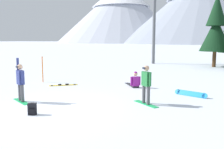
# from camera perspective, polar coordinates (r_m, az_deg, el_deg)

# --- Properties ---
(ground_plane) EXTENTS (800.00, 800.00, 0.00)m
(ground_plane) POSITION_cam_1_polar(r_m,az_deg,el_deg) (10.83, -13.49, -7.36)
(ground_plane) COLOR silver
(snowboarder_foreground) EXTENTS (1.44, 0.90, 2.00)m
(snowboarder_foreground) POSITION_cam_1_polar(r_m,az_deg,el_deg) (12.06, -20.18, -1.49)
(snowboarder_foreground) COLOR #19B259
(snowboarder_foreground) RESTS_ON ground_plane
(snowboarder_midground) EXTENTS (1.35, 1.07, 1.72)m
(snowboarder_midground) POSITION_cam_1_polar(r_m,az_deg,el_deg) (10.99, 7.83, -2.14)
(snowboarder_midground) COLOR #19B259
(snowboarder_midground) RESTS_ON ground_plane
(snowboarder_background) EXTENTS (1.43, 1.60, 0.98)m
(snowboarder_background) POSITION_cam_1_polar(r_m,az_deg,el_deg) (14.99, 5.16, -1.63)
(snowboarder_background) COLOR black
(snowboarder_background) RESTS_ON ground_plane
(loose_snowboard_near_right) EXTENTS (1.69, 0.68, 0.25)m
(loose_snowboard_near_right) POSITION_cam_1_polar(r_m,az_deg,el_deg) (13.21, 17.54, -4.17)
(loose_snowboard_near_right) COLOR #1E8CD8
(loose_snowboard_near_right) RESTS_ON ground_plane
(loose_snowboard_near_left) EXTENTS (1.53, 1.36, 0.09)m
(loose_snowboard_near_left) POSITION_cam_1_polar(r_m,az_deg,el_deg) (15.85, -11.05, -2.38)
(loose_snowboard_near_left) COLOR yellow
(loose_snowboard_near_left) RESTS_ON ground_plane
(backpack_black) EXTENTS (0.38, 0.37, 0.47)m
(backpack_black) POSITION_cam_1_polar(r_m,az_deg,el_deg) (10.00, -17.78, -7.54)
(backpack_black) COLOR black
(backpack_black) RESTS_ON ground_plane
(trail_marker_pole) EXTENTS (0.06, 0.06, 1.73)m
(trail_marker_pole) POSITION_cam_1_polar(r_m,az_deg,el_deg) (17.25, -15.59, 1.13)
(trail_marker_pole) COLOR orange
(trail_marker_pole) RESTS_ON ground_plane
(pine_tree_young) EXTENTS (3.14, 3.14, 7.47)m
(pine_tree_young) POSITION_cam_1_polar(r_m,az_deg,el_deg) (28.11, 22.67, 9.89)
(pine_tree_young) COLOR #472D19
(pine_tree_young) RESTS_ON ground_plane
(ski_lift_tower) EXTENTS (3.18, 0.36, 11.99)m
(ski_lift_tower) POSITION_cam_1_polar(r_m,az_deg,el_deg) (30.51, 9.68, 15.14)
(ski_lift_tower) COLOR #595B60
(ski_lift_tower) RESTS_ON ground_plane
(peak_east_ridge) EXTENTS (127.30, 127.30, 57.85)m
(peak_east_ridge) POSITION_cam_1_polar(r_m,az_deg,el_deg) (254.86, 2.07, 14.08)
(peak_east_ridge) COLOR #B2B7C6
(peak_east_ridge) RESTS_ON ground_plane
(peak_north_spur) EXTENTS (130.19, 130.19, 56.37)m
(peak_north_spur) POSITION_cam_1_polar(r_m,az_deg,el_deg) (216.22, 20.26, 14.51)
(peak_north_spur) COLOR #8C93A3
(peak_north_spur) RESTS_ON ground_plane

